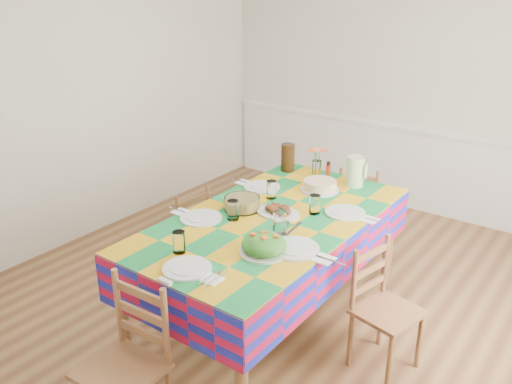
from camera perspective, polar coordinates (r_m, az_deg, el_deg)
room at (r=3.83m, az=2.36°, el=5.26°), size 4.58×5.08×2.78m
wainscot at (r=6.21m, az=15.23°, el=2.81°), size 4.41×0.06×0.92m
dining_table at (r=3.88m, az=1.67°, el=-3.98°), size 1.17×2.18×0.85m
setting_near_head at (r=3.27m, az=-7.50°, el=-6.97°), size 0.47×0.32×0.14m
setting_left_near at (r=3.82m, az=-4.67°, el=-2.40°), size 0.54×0.32×0.14m
setting_left_far at (r=4.29m, az=0.91°, el=0.47°), size 0.53×0.31×0.14m
setting_right_near at (r=3.47m, az=3.53°, el=-4.93°), size 0.61×0.35×0.16m
setting_right_far at (r=3.93m, az=8.32°, el=-1.85°), size 0.54×0.31×0.14m
meat_platter at (r=3.89m, az=2.35°, el=-1.97°), size 0.34×0.24×0.07m
salad_platter at (r=3.35m, az=0.87°, el=-5.62°), size 0.31×0.31×0.13m
pasta_bowl at (r=3.95m, az=-1.47°, el=-1.19°), size 0.26×0.26×0.09m
cake at (r=4.33m, az=6.75°, el=0.66°), size 0.31×0.31×0.08m
serving_utensils at (r=3.66m, az=3.34°, el=-4.00°), size 0.14×0.31×0.01m
flower_vase at (r=4.61m, az=6.40°, el=2.96°), size 0.16×0.13×0.26m
hot_sauce at (r=4.56m, az=7.59°, el=2.27°), size 0.04×0.04×0.15m
green_pitcher at (r=4.44m, az=10.40°, el=2.16°), size 0.14×0.14×0.25m
tea_pitcher at (r=4.72m, az=3.38°, el=3.64°), size 0.12×0.12×0.24m
name_card at (r=3.11m, az=-9.58°, el=-9.27°), size 0.09×0.03×0.02m
chair_near at (r=3.18m, az=-13.43°, el=-17.37°), size 0.44×0.42×0.95m
chair_far at (r=5.11m, az=10.65°, el=-1.79°), size 0.48×0.47×0.85m
chair_left at (r=4.53m, az=-7.57°, el=-4.68°), size 0.39×0.41×0.88m
chair_right at (r=3.69m, az=13.19°, el=-11.91°), size 0.44×0.45×0.87m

